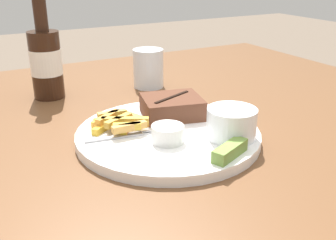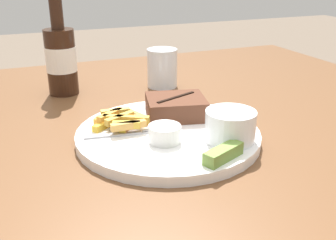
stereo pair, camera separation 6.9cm
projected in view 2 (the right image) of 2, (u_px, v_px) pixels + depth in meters
dining_table at (168, 172)px, 0.73m from camera, size 1.39×1.29×0.76m
dinner_plate at (168, 135)px, 0.70m from camera, size 0.33×0.33×0.02m
steak_portion at (176, 107)px, 0.76m from camera, size 0.13×0.12×0.04m
fries_pile at (123, 121)px, 0.72m from camera, size 0.13×0.11×0.02m
coleslaw_cup at (230, 124)px, 0.65m from camera, size 0.08×0.08×0.05m
dipping_sauce_cup at (165, 133)px, 0.65m from camera, size 0.05×0.05×0.03m
pickle_spear at (223, 154)px, 0.59m from camera, size 0.08×0.05×0.02m
fork_utensil at (119, 134)px, 0.68m from camera, size 0.13×0.03×0.00m
beer_bottle at (61, 57)px, 0.92m from camera, size 0.07×0.07×0.25m
drinking_glass at (162, 68)px, 0.99m from camera, size 0.08×0.08×0.10m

